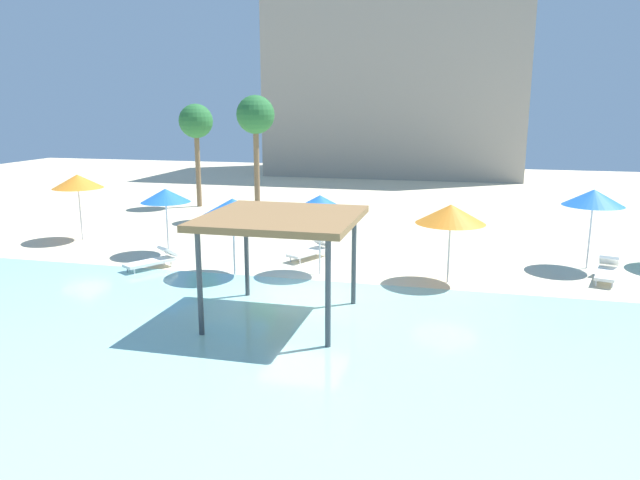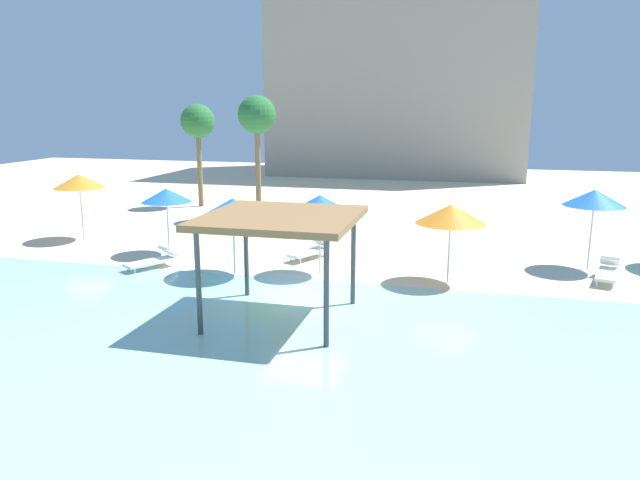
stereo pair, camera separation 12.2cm
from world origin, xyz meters
The scene contains 15 objects.
ground_plane centered at (0.00, 0.00, 0.00)m, with size 80.00×80.00×0.00m, color beige.
lagoon_water centered at (0.00, -5.25, 0.02)m, with size 44.00×13.50×0.04m, color #99D1C6.
shade_pavilion centered at (-0.02, -2.17, 2.72)m, with size 3.99×3.99×2.91m.
beach_umbrella_blue_0 centered at (9.00, 5.40, 2.56)m, with size 2.10×2.10×2.85m.
beach_umbrella_blue_1 centered at (-6.58, 3.78, 2.31)m, with size 1.91×1.91×2.57m.
beach_umbrella_blue_3 centered at (-0.11, 2.42, 2.47)m, with size 2.01×2.01×2.76m.
beach_umbrella_orange_4 centered at (-11.40, 5.14, 2.54)m, with size 2.12×2.12×2.84m.
beach_umbrella_blue_5 centered at (-2.90, 1.53, 2.35)m, with size 2.35×2.35×2.67m.
beach_umbrella_orange_6 centered at (4.22, 2.45, 2.29)m, with size 2.26×2.26×2.60m.
lounge_chair_0 centered at (9.37, 3.96, 0.33)m, with size 1.09×1.99×0.74m.
lounge_chair_1 centered at (-0.95, 4.40, 0.33)m, with size 1.39×1.96×0.74m.
lounge_chair_2 centered at (-6.02, 1.63, 0.33)m, with size 1.49×1.94×0.74m.
palm_tree_0 centered at (-10.22, 14.42, 4.70)m, with size 1.90×1.90×5.78m.
palm_tree_2 centered at (-5.67, 11.60, 5.09)m, with size 1.90×1.90×6.19m.
hotel_block_0 centered at (-1.40, 34.72, 8.68)m, with size 20.35×10.72×17.37m, color #9E9384.
Camera 1 is at (4.66, -16.93, 5.74)m, focal length 33.54 mm.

